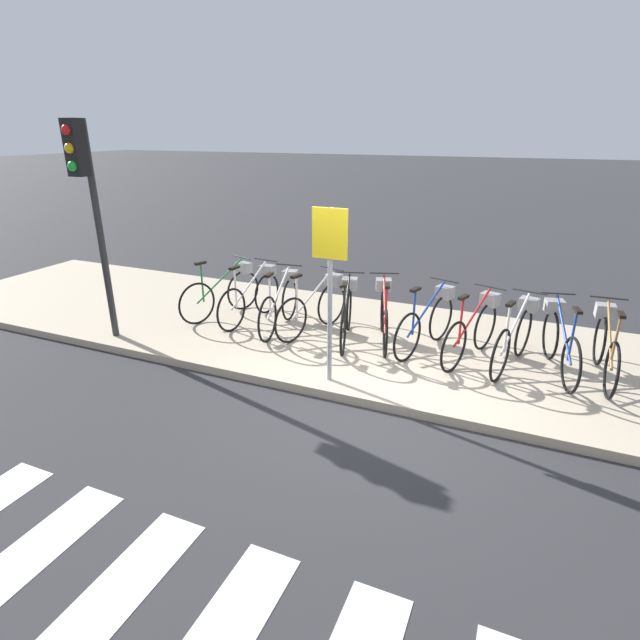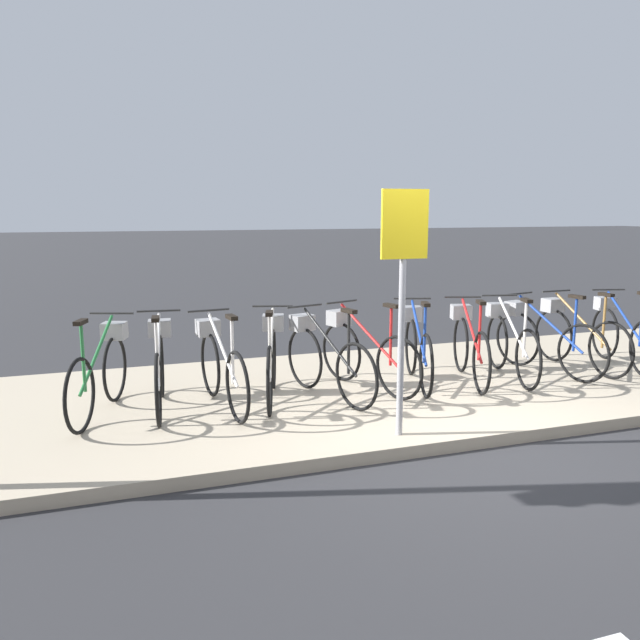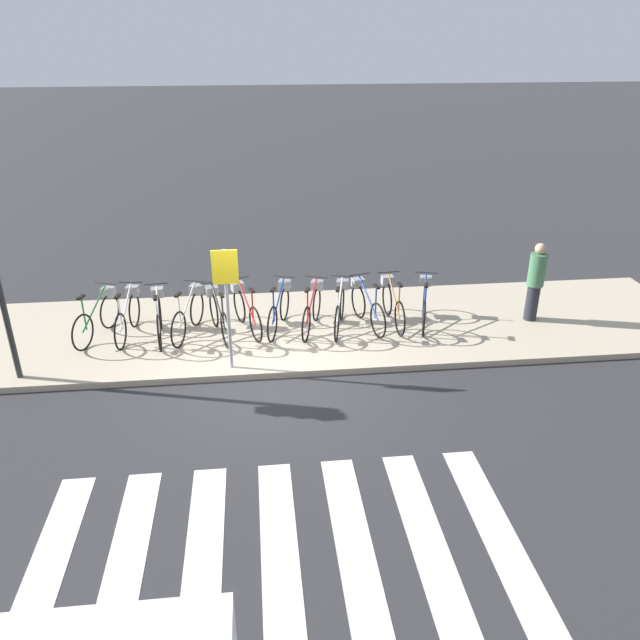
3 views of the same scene
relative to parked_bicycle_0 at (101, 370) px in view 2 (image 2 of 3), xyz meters
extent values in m
plane|color=#2D2D30|center=(3.23, -1.83, -0.57)|extent=(120.00, 120.00, 0.00)
cube|color=#B7A88E|center=(3.23, 0.00, -0.51)|extent=(17.89, 3.67, 0.12)
torus|color=black|center=(-0.19, -0.55, -0.10)|extent=(0.27, 0.69, 0.71)
torus|color=black|center=(0.13, 0.38, -0.10)|extent=(0.27, 0.69, 0.71)
cylinder|color=#267238|center=(-0.03, -0.09, 0.19)|extent=(0.35, 0.96, 0.60)
cylinder|color=#267238|center=(-0.14, -0.42, 0.23)|extent=(0.04, 0.04, 0.64)
cube|color=black|center=(-0.14, -0.42, 0.57)|extent=(0.13, 0.21, 0.04)
cylinder|color=#262626|center=(0.13, 0.38, 0.51)|extent=(0.44, 0.17, 0.02)
cube|color=gray|center=(0.15, 0.43, 0.31)|extent=(0.29, 0.27, 0.18)
torus|color=black|center=(0.51, -0.60, -0.10)|extent=(0.11, 0.71, 0.71)
torus|color=black|center=(0.61, 0.38, -0.10)|extent=(0.11, 0.71, 0.71)
cylinder|color=silver|center=(0.56, -0.11, 0.19)|extent=(0.14, 1.00, 0.60)
cylinder|color=silver|center=(0.52, -0.46, 0.23)|extent=(0.04, 0.04, 0.64)
cube|color=black|center=(0.52, -0.46, 0.57)|extent=(0.09, 0.21, 0.04)
cylinder|color=#262626|center=(0.61, 0.38, 0.51)|extent=(0.46, 0.07, 0.02)
cube|color=gray|center=(0.62, 0.43, 0.31)|extent=(0.26, 0.22, 0.18)
torus|color=black|center=(1.24, -0.74, -0.10)|extent=(0.12, 0.71, 0.71)
torus|color=black|center=(1.13, 0.24, -0.10)|extent=(0.12, 0.71, 0.71)
cylinder|color=silver|center=(1.19, -0.25, 0.19)|extent=(0.14, 1.00, 0.60)
cylinder|color=silver|center=(1.23, -0.60, 0.23)|extent=(0.04, 0.04, 0.64)
cube|color=black|center=(1.23, -0.60, 0.57)|extent=(0.09, 0.21, 0.04)
cylinder|color=#262626|center=(1.13, 0.24, 0.51)|extent=(0.46, 0.08, 0.02)
cube|color=gray|center=(1.13, 0.29, 0.31)|extent=(0.26, 0.23, 0.18)
torus|color=black|center=(1.59, -0.63, -0.10)|extent=(0.24, 0.69, 0.71)
torus|color=black|center=(1.87, 0.31, -0.10)|extent=(0.24, 0.69, 0.71)
cylinder|color=beige|center=(1.73, -0.16, 0.19)|extent=(0.32, 0.97, 0.60)
cylinder|color=beige|center=(1.63, -0.50, 0.23)|extent=(0.04, 0.04, 0.64)
cube|color=black|center=(1.63, -0.50, 0.57)|extent=(0.12, 0.21, 0.04)
cylinder|color=#262626|center=(1.87, 0.31, 0.51)|extent=(0.45, 0.15, 0.02)
cube|color=gray|center=(1.88, 0.36, 0.31)|extent=(0.29, 0.26, 0.18)
torus|color=black|center=(2.47, -0.74, -0.10)|extent=(0.22, 0.70, 0.71)
torus|color=black|center=(2.21, 0.20, -0.10)|extent=(0.22, 0.70, 0.71)
cylinder|color=black|center=(2.34, -0.27, 0.19)|extent=(0.29, 0.97, 0.60)
cylinder|color=black|center=(2.44, -0.61, 0.23)|extent=(0.04, 0.04, 0.64)
cube|color=black|center=(2.44, -0.61, 0.57)|extent=(0.12, 0.21, 0.04)
cylinder|color=#262626|center=(2.21, 0.20, 0.51)|extent=(0.45, 0.14, 0.02)
cube|color=gray|center=(2.20, 0.25, 0.31)|extent=(0.28, 0.26, 0.18)
torus|color=black|center=(3.04, -0.56, -0.10)|extent=(0.26, 0.69, 0.71)
torus|color=black|center=(2.73, 0.37, -0.10)|extent=(0.26, 0.69, 0.71)
cylinder|color=red|center=(2.89, -0.10, 0.19)|extent=(0.35, 0.96, 0.60)
cylinder|color=red|center=(3.00, -0.43, 0.23)|extent=(0.04, 0.04, 0.64)
cube|color=black|center=(3.00, -0.43, 0.57)|extent=(0.13, 0.21, 0.04)
cylinder|color=#262626|center=(2.73, 0.37, 0.51)|extent=(0.44, 0.17, 0.02)
cube|color=gray|center=(2.71, 0.42, 0.31)|extent=(0.29, 0.27, 0.18)
torus|color=black|center=(3.37, -0.58, -0.10)|extent=(0.24, 0.69, 0.71)
torus|color=black|center=(3.65, 0.36, -0.10)|extent=(0.24, 0.69, 0.71)
cylinder|color=navy|center=(3.51, -0.11, 0.19)|extent=(0.32, 0.96, 0.60)
cylinder|color=navy|center=(3.41, -0.45, 0.23)|extent=(0.04, 0.04, 0.64)
cube|color=black|center=(3.41, -0.45, 0.57)|extent=(0.13, 0.21, 0.04)
cylinder|color=#262626|center=(3.65, 0.36, 0.51)|extent=(0.45, 0.16, 0.02)
cube|color=gray|center=(3.67, 0.41, 0.31)|extent=(0.29, 0.26, 0.18)
torus|color=black|center=(4.01, -0.66, -0.10)|extent=(0.25, 0.69, 0.71)
torus|color=black|center=(4.31, 0.28, -0.10)|extent=(0.25, 0.69, 0.71)
cylinder|color=red|center=(4.16, -0.19, 0.19)|extent=(0.34, 0.96, 0.60)
cylinder|color=red|center=(4.05, -0.53, 0.23)|extent=(0.04, 0.04, 0.64)
cube|color=black|center=(4.05, -0.53, 0.57)|extent=(0.13, 0.21, 0.04)
cylinder|color=#262626|center=(4.31, 0.28, 0.51)|extent=(0.45, 0.16, 0.02)
cube|color=gray|center=(4.33, 0.32, 0.31)|extent=(0.29, 0.26, 0.18)
torus|color=black|center=(4.60, -0.70, -0.10)|extent=(0.21, 0.70, 0.71)
torus|color=black|center=(4.84, 0.26, -0.10)|extent=(0.21, 0.70, 0.71)
cylinder|color=silver|center=(4.72, -0.22, 0.19)|extent=(0.27, 0.98, 0.60)
cylinder|color=silver|center=(4.64, -0.57, 0.23)|extent=(0.04, 0.04, 0.64)
cube|color=black|center=(4.64, -0.57, 0.57)|extent=(0.12, 0.21, 0.04)
cylinder|color=#262626|center=(4.84, 0.26, 0.51)|extent=(0.45, 0.13, 0.02)
cube|color=gray|center=(4.85, 0.30, 0.31)|extent=(0.28, 0.25, 0.18)
torus|color=black|center=(5.42, -0.64, -0.10)|extent=(0.20, 0.70, 0.71)
torus|color=black|center=(5.19, 0.32, -0.10)|extent=(0.20, 0.70, 0.71)
cylinder|color=navy|center=(5.31, -0.16, 0.19)|extent=(0.26, 0.98, 0.60)
cylinder|color=navy|center=(5.39, -0.51, 0.23)|extent=(0.04, 0.04, 0.64)
cube|color=black|center=(5.39, -0.51, 0.57)|extent=(0.11, 0.21, 0.04)
cylinder|color=#262626|center=(5.19, 0.32, 0.51)|extent=(0.45, 0.13, 0.02)
cube|color=gray|center=(5.18, 0.37, 0.31)|extent=(0.28, 0.25, 0.18)
torus|color=black|center=(5.87, -0.60, -0.10)|extent=(0.07, 0.71, 0.71)
torus|color=black|center=(5.82, 0.38, -0.10)|extent=(0.07, 0.71, 0.71)
cylinder|color=olive|center=(5.84, -0.11, 0.19)|extent=(0.08, 1.00, 0.60)
cylinder|color=olive|center=(5.86, -0.47, 0.23)|extent=(0.03, 0.03, 0.64)
cube|color=black|center=(5.86, -0.47, 0.57)|extent=(0.08, 0.20, 0.04)
cylinder|color=#262626|center=(5.82, 0.38, 0.51)|extent=(0.46, 0.05, 0.02)
cube|color=gray|center=(5.81, 0.43, 0.31)|extent=(0.25, 0.21, 0.18)
torus|color=black|center=(6.59, 0.27, -0.10)|extent=(0.22, 0.70, 0.71)
cylinder|color=navy|center=(6.46, -0.21, 0.19)|extent=(0.29, 0.97, 0.60)
cylinder|color=#262626|center=(6.59, 0.27, 0.51)|extent=(0.45, 0.14, 0.02)
cube|color=gray|center=(6.60, 0.32, 0.31)|extent=(0.28, 0.26, 0.18)
cylinder|color=#99999E|center=(2.59, -1.53, 0.66)|extent=(0.06, 0.06, 2.22)
cube|color=yellow|center=(2.59, -1.55, 1.47)|extent=(0.44, 0.03, 0.60)
camera|label=1|loc=(4.77, -6.91, 2.61)|focal=28.00mm
camera|label=2|loc=(0.15, -6.49, 1.60)|focal=35.00mm
camera|label=3|loc=(3.10, -11.43, 5.13)|focal=35.00mm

